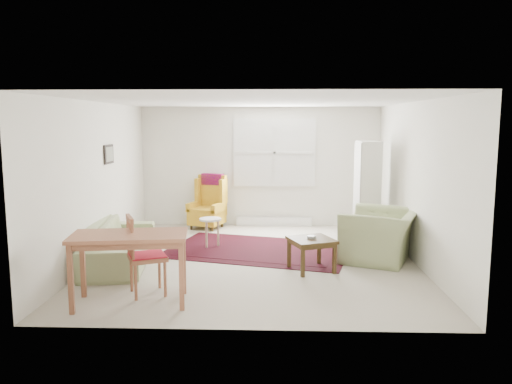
{
  "coord_description": "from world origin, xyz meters",
  "views": [
    {
      "loc": [
        0.29,
        -7.76,
        2.17
      ],
      "look_at": [
        0.0,
        0.3,
        1.05
      ],
      "focal_mm": 35.0,
      "sensor_mm": 36.0,
      "label": 1
    }
  ],
  "objects_px": {
    "coffee_table": "(311,254)",
    "stool": "(210,232)",
    "desk": "(130,269)",
    "wingback_chair": "(207,202)",
    "cabinet": "(367,191)",
    "armchair": "(380,230)",
    "desk_chair": "(147,255)",
    "sofa": "(120,235)"
  },
  "relations": [
    {
      "from": "sofa",
      "to": "desk_chair",
      "type": "xyz_separation_m",
      "value": [
        0.79,
        -1.4,
        0.07
      ]
    },
    {
      "from": "stool",
      "to": "cabinet",
      "type": "bearing_deg",
      "value": 14.08
    },
    {
      "from": "coffee_table",
      "to": "desk_chair",
      "type": "relative_size",
      "value": 0.58
    },
    {
      "from": "armchair",
      "to": "cabinet",
      "type": "relative_size",
      "value": 0.67
    },
    {
      "from": "wingback_chair",
      "to": "desk_chair",
      "type": "distance_m",
      "value": 4.03
    },
    {
      "from": "coffee_table",
      "to": "stool",
      "type": "relative_size",
      "value": 1.16
    },
    {
      "from": "coffee_table",
      "to": "cabinet",
      "type": "bearing_deg",
      "value": 60.45
    },
    {
      "from": "armchair",
      "to": "coffee_table",
      "type": "relative_size",
      "value": 2.06
    },
    {
      "from": "coffee_table",
      "to": "stool",
      "type": "height_order",
      "value": "stool"
    },
    {
      "from": "armchair",
      "to": "cabinet",
      "type": "height_order",
      "value": "cabinet"
    },
    {
      "from": "armchair",
      "to": "wingback_chair",
      "type": "bearing_deg",
      "value": -103.43
    },
    {
      "from": "armchair",
      "to": "wingback_chair",
      "type": "relative_size",
      "value": 1.11
    },
    {
      "from": "stool",
      "to": "desk_chair",
      "type": "distance_m",
      "value": 2.54
    },
    {
      "from": "coffee_table",
      "to": "stool",
      "type": "xyz_separation_m",
      "value": [
        -1.67,
        1.38,
        0.01
      ]
    },
    {
      "from": "armchair",
      "to": "cabinet",
      "type": "xyz_separation_m",
      "value": [
        0.05,
        1.47,
        0.44
      ]
    },
    {
      "from": "wingback_chair",
      "to": "desk_chair",
      "type": "height_order",
      "value": "wingback_chair"
    },
    {
      "from": "desk_chair",
      "to": "armchair",
      "type": "bearing_deg",
      "value": -86.36
    },
    {
      "from": "wingback_chair",
      "to": "coffee_table",
      "type": "bearing_deg",
      "value": -37.59
    },
    {
      "from": "wingback_chair",
      "to": "desk",
      "type": "bearing_deg",
      "value": -75.63
    },
    {
      "from": "desk",
      "to": "stool",
      "type": "bearing_deg",
      "value": 77.75
    },
    {
      "from": "cabinet",
      "to": "coffee_table",
      "type": "bearing_deg",
      "value": -119.5
    },
    {
      "from": "stool",
      "to": "cabinet",
      "type": "height_order",
      "value": "cabinet"
    },
    {
      "from": "wingback_chair",
      "to": "stool",
      "type": "relative_size",
      "value": 2.16
    },
    {
      "from": "stool",
      "to": "coffee_table",
      "type": "bearing_deg",
      "value": -39.56
    },
    {
      "from": "coffee_table",
      "to": "cabinet",
      "type": "relative_size",
      "value": 0.33
    },
    {
      "from": "sofa",
      "to": "armchair",
      "type": "distance_m",
      "value": 4.1
    },
    {
      "from": "desk",
      "to": "desk_chair",
      "type": "height_order",
      "value": "desk_chair"
    },
    {
      "from": "desk",
      "to": "desk_chair",
      "type": "bearing_deg",
      "value": 69.45
    },
    {
      "from": "wingback_chair",
      "to": "desk",
      "type": "height_order",
      "value": "wingback_chair"
    },
    {
      "from": "desk_chair",
      "to": "wingback_chair",
      "type": "bearing_deg",
      "value": -27.07
    },
    {
      "from": "desk",
      "to": "desk_chair",
      "type": "relative_size",
      "value": 1.33
    },
    {
      "from": "desk",
      "to": "sofa",
      "type": "bearing_deg",
      "value": 111.06
    },
    {
      "from": "wingback_chair",
      "to": "cabinet",
      "type": "xyz_separation_m",
      "value": [
        3.13,
        -0.83,
        0.36
      ]
    },
    {
      "from": "armchair",
      "to": "coffee_table",
      "type": "xyz_separation_m",
      "value": [
        -1.14,
        -0.62,
        -0.24
      ]
    },
    {
      "from": "cabinet",
      "to": "desk",
      "type": "height_order",
      "value": "cabinet"
    },
    {
      "from": "coffee_table",
      "to": "desk_chair",
      "type": "height_order",
      "value": "desk_chair"
    },
    {
      "from": "wingback_chair",
      "to": "desk",
      "type": "distance_m",
      "value": 4.38
    },
    {
      "from": "desk_chair",
      "to": "coffee_table",
      "type": "bearing_deg",
      "value": -86.97
    },
    {
      "from": "desk",
      "to": "coffee_table",
      "type": "bearing_deg",
      "value": 32.15
    },
    {
      "from": "wingback_chair",
      "to": "cabinet",
      "type": "distance_m",
      "value": 3.26
    },
    {
      "from": "armchair",
      "to": "coffee_table",
      "type": "bearing_deg",
      "value": -37.88
    },
    {
      "from": "wingback_chair",
      "to": "stool",
      "type": "height_order",
      "value": "wingback_chair"
    }
  ]
}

